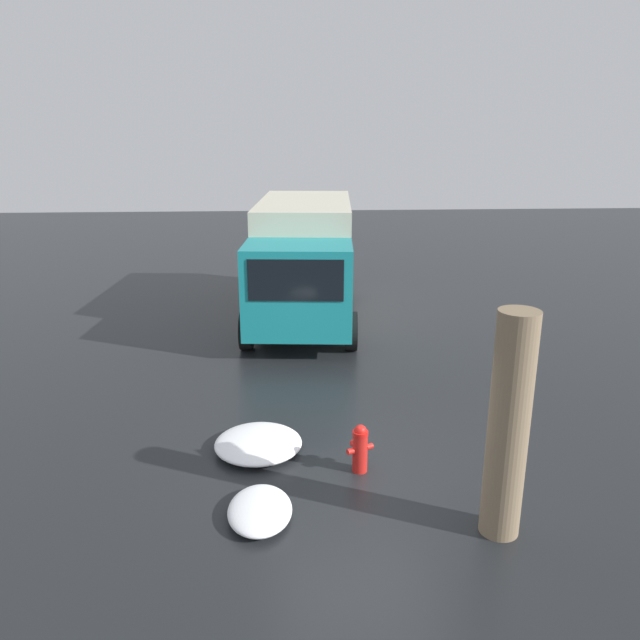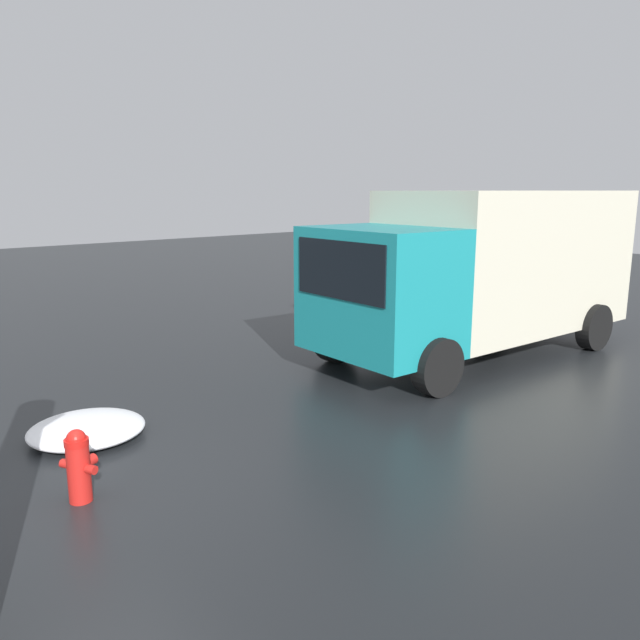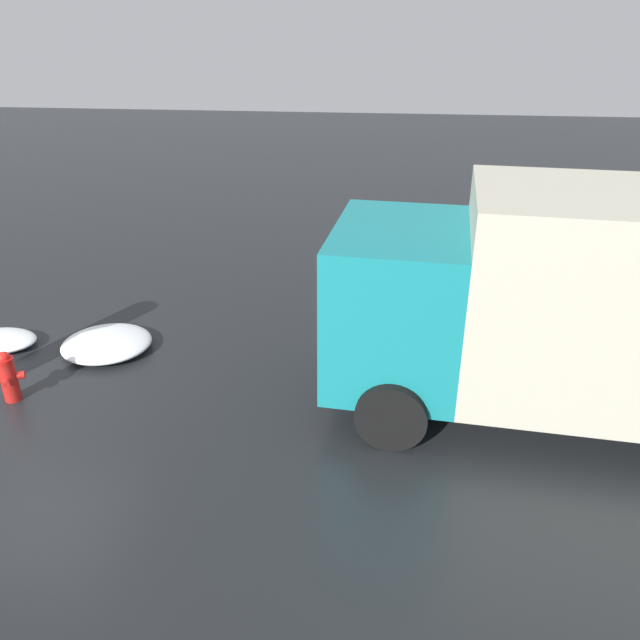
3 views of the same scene
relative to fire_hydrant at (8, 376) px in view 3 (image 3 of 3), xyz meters
name	(u,v)px [view 3 (image 3 of 3)]	position (x,y,z in m)	size (l,w,h in m)	color
ground_plane	(14,399)	(0.00, 0.00, -0.39)	(60.00, 60.00, 0.00)	black
fire_hydrant	(8,376)	(0.00, 0.00, 0.00)	(0.35, 0.43, 0.76)	red
delivery_truck	(611,303)	(7.95, 0.56, 1.27)	(6.90, 3.12, 3.05)	teal
snow_pile_by_hydrant	(107,343)	(0.71, 1.54, -0.27)	(1.42, 1.39, 0.25)	white
snow_pile_curbside	(0,341)	(-1.09, 1.46, -0.28)	(1.20, 0.86, 0.22)	white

